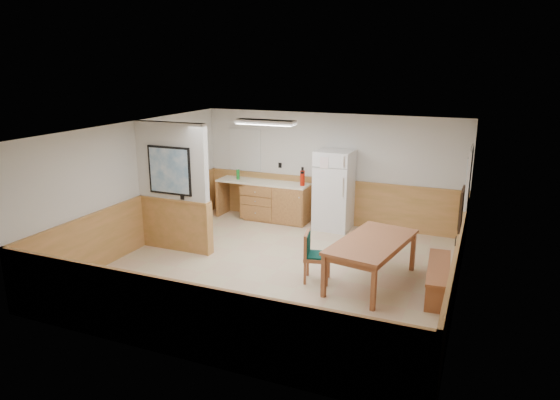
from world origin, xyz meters
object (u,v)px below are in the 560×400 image
at_px(fire_extinguisher, 302,177).
at_px(soap_bottle, 238,174).
at_px(dining_table, 372,246).
at_px(dining_bench, 438,272).
at_px(refrigerator, 334,190).
at_px(dining_chair, 312,253).

relative_size(fire_extinguisher, soap_bottle, 1.77).
distance_m(dining_table, dining_bench, 1.12).
height_order(dining_table, fire_extinguisher, fire_extinguisher).
xyz_separation_m(refrigerator, dining_table, (1.41, -2.51, -0.21)).
xyz_separation_m(dining_bench, dining_chair, (-2.00, -0.35, 0.15)).
bearing_deg(fire_extinguisher, refrigerator, 9.66).
bearing_deg(soap_bottle, fire_extinguisher, 0.26).
height_order(dining_table, dining_chair, dining_chair).
height_order(dining_bench, fire_extinguisher, fire_extinguisher).
bearing_deg(fire_extinguisher, dining_table, -37.76).
height_order(refrigerator, soap_bottle, refrigerator).
bearing_deg(dining_table, soap_bottle, 156.22).
xyz_separation_m(dining_table, fire_extinguisher, (-2.16, 2.54, 0.42)).
distance_m(fire_extinguisher, soap_bottle, 1.62).
height_order(dining_chair, fire_extinguisher, fire_extinguisher).
height_order(dining_table, dining_bench, dining_table).
xyz_separation_m(dining_bench, fire_extinguisher, (-3.23, 2.48, 0.74)).
distance_m(dining_table, soap_bottle, 4.56).
bearing_deg(refrigerator, soap_bottle, -179.34).
xyz_separation_m(dining_chair, soap_bottle, (-2.84, 2.82, 0.52)).
bearing_deg(dining_bench, soap_bottle, 149.07).
distance_m(dining_table, fire_extinguisher, 3.36).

